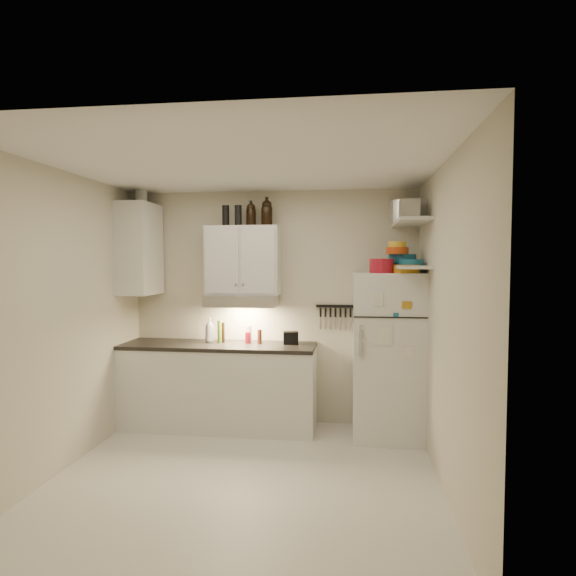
# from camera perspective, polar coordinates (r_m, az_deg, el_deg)

# --- Properties ---
(floor) EXTENTS (3.20, 3.00, 0.02)m
(floor) POSITION_cam_1_polar(r_m,az_deg,el_deg) (4.34, -5.19, -21.72)
(floor) COLOR silver
(floor) RESTS_ON ground
(ceiling) EXTENTS (3.20, 3.00, 0.02)m
(ceiling) POSITION_cam_1_polar(r_m,az_deg,el_deg) (4.01, -5.38, 14.59)
(ceiling) COLOR white
(ceiling) RESTS_ON ground
(back_wall) EXTENTS (3.20, 0.02, 2.60)m
(back_wall) POSITION_cam_1_polar(r_m,az_deg,el_deg) (5.44, -1.78, -2.26)
(back_wall) COLOR beige
(back_wall) RESTS_ON ground
(left_wall) EXTENTS (0.02, 3.00, 2.60)m
(left_wall) POSITION_cam_1_polar(r_m,az_deg,el_deg) (4.60, -25.30, -3.56)
(left_wall) COLOR beige
(left_wall) RESTS_ON ground
(right_wall) EXTENTS (0.02, 3.00, 2.60)m
(right_wall) POSITION_cam_1_polar(r_m,az_deg,el_deg) (3.94, 18.27, -4.48)
(right_wall) COLOR beige
(right_wall) RESTS_ON ground
(base_cabinet) EXTENTS (2.10, 0.60, 0.88)m
(base_cabinet) POSITION_cam_1_polar(r_m,az_deg,el_deg) (5.41, -8.19, -11.58)
(base_cabinet) COLOR silver
(base_cabinet) RESTS_ON floor
(countertop) EXTENTS (2.10, 0.62, 0.04)m
(countertop) POSITION_cam_1_polar(r_m,az_deg,el_deg) (5.31, -8.22, -6.78)
(countertop) COLOR black
(countertop) RESTS_ON base_cabinet
(upper_cabinet) EXTENTS (0.80, 0.33, 0.75)m
(upper_cabinet) POSITION_cam_1_polar(r_m,az_deg,el_deg) (5.30, -5.30, 3.27)
(upper_cabinet) COLOR silver
(upper_cabinet) RESTS_ON back_wall
(side_cabinet) EXTENTS (0.33, 0.55, 1.00)m
(side_cabinet) POSITION_cam_1_polar(r_m,az_deg,el_deg) (5.54, -17.19, 4.43)
(side_cabinet) COLOR silver
(side_cabinet) RESTS_ON left_wall
(range_hood) EXTENTS (0.76, 0.46, 0.12)m
(range_hood) POSITION_cam_1_polar(r_m,az_deg,el_deg) (5.26, -5.43, -1.48)
(range_hood) COLOR silver
(range_hood) RESTS_ON back_wall
(fridge) EXTENTS (0.70, 0.68, 1.70)m
(fridge) POSITION_cam_1_polar(r_m,az_deg,el_deg) (5.10, 11.70, -7.79)
(fridge) COLOR silver
(fridge) RESTS_ON floor
(shelf_hi) EXTENTS (0.30, 0.95, 0.03)m
(shelf_hi) POSITION_cam_1_polar(r_m,az_deg,el_deg) (4.91, 14.34, 7.57)
(shelf_hi) COLOR silver
(shelf_hi) RESTS_ON right_wall
(shelf_lo) EXTENTS (0.30, 0.95, 0.03)m
(shelf_lo) POSITION_cam_1_polar(r_m,az_deg,el_deg) (4.90, 14.27, 2.43)
(shelf_lo) COLOR silver
(shelf_lo) RESTS_ON right_wall
(knife_strip) EXTENTS (0.42, 0.02, 0.03)m
(knife_strip) POSITION_cam_1_polar(r_m,az_deg,el_deg) (5.35, 5.60, -2.15)
(knife_strip) COLOR black
(knife_strip) RESTS_ON back_wall
(dutch_oven) EXTENTS (0.29, 0.29, 0.14)m
(dutch_oven) POSITION_cam_1_polar(r_m,az_deg,el_deg) (4.85, 11.05, 2.59)
(dutch_oven) COLOR maroon
(dutch_oven) RESTS_ON fridge
(book_stack) EXTENTS (0.27, 0.30, 0.08)m
(book_stack) POSITION_cam_1_polar(r_m,az_deg,el_deg) (4.82, 13.59, 2.21)
(book_stack) COLOR #BB8017
(book_stack) RESTS_ON fridge
(spice_jar) EXTENTS (0.06, 0.06, 0.09)m
(spice_jar) POSITION_cam_1_polar(r_m,az_deg,el_deg) (4.93, 12.06, 2.29)
(spice_jar) COLOR silver
(spice_jar) RESTS_ON fridge
(stock_pot) EXTENTS (0.40, 0.40, 0.22)m
(stock_pot) POSITION_cam_1_polar(r_m,az_deg,el_deg) (5.16, 13.58, 8.77)
(stock_pot) COLOR silver
(stock_pot) RESTS_ON shelf_hi
(tin_a) EXTENTS (0.24, 0.22, 0.20)m
(tin_a) POSITION_cam_1_polar(r_m,az_deg,el_deg) (4.92, 14.93, 8.91)
(tin_a) COLOR #AAAAAD
(tin_a) RESTS_ON shelf_hi
(tin_b) EXTENTS (0.18, 0.18, 0.17)m
(tin_b) POSITION_cam_1_polar(r_m,az_deg,el_deg) (4.67, 14.19, 9.06)
(tin_b) COLOR #AAAAAD
(tin_b) RESTS_ON shelf_hi
(bowl_teal) EXTENTS (0.28, 0.28, 0.11)m
(bowl_teal) POSITION_cam_1_polar(r_m,az_deg,el_deg) (5.08, 13.37, 3.28)
(bowl_teal) COLOR #165D7E
(bowl_teal) RESTS_ON shelf_lo
(bowl_orange) EXTENTS (0.23, 0.23, 0.07)m
(bowl_orange) POSITION_cam_1_polar(r_m,az_deg,el_deg) (4.99, 12.81, 4.33)
(bowl_orange) COLOR #BD4011
(bowl_orange) RESTS_ON bowl_teal
(bowl_yellow) EXTENTS (0.18, 0.18, 0.06)m
(bowl_yellow) POSITION_cam_1_polar(r_m,az_deg,el_deg) (4.99, 12.82, 5.05)
(bowl_yellow) COLOR gold
(bowl_yellow) RESTS_ON bowl_orange
(plates) EXTENTS (0.30, 0.30, 0.06)m
(plates) POSITION_cam_1_polar(r_m,az_deg,el_deg) (4.86, 14.38, 2.95)
(plates) COLOR #165D7E
(plates) RESTS_ON shelf_lo
(growler_a) EXTENTS (0.14, 0.14, 0.26)m
(growler_a) POSITION_cam_1_polar(r_m,az_deg,el_deg) (5.31, -4.41, 8.70)
(growler_a) COLOR black
(growler_a) RESTS_ON upper_cabinet
(growler_b) EXTENTS (0.15, 0.15, 0.29)m
(growler_b) POSITION_cam_1_polar(r_m,az_deg,el_deg) (5.29, -2.52, 8.91)
(growler_b) COLOR black
(growler_b) RESTS_ON upper_cabinet
(thermos_a) EXTENTS (0.08, 0.08, 0.22)m
(thermos_a) POSITION_cam_1_polar(r_m,az_deg,el_deg) (5.26, -5.92, 8.55)
(thermos_a) COLOR black
(thermos_a) RESTS_ON upper_cabinet
(thermos_b) EXTENTS (0.09, 0.09, 0.22)m
(thermos_b) POSITION_cam_1_polar(r_m,az_deg,el_deg) (5.31, -7.39, 8.50)
(thermos_b) COLOR black
(thermos_b) RESTS_ON upper_cabinet
(side_jar) EXTENTS (0.17, 0.17, 0.17)m
(side_jar) POSITION_cam_1_polar(r_m,az_deg,el_deg) (5.63, -17.00, 10.40)
(side_jar) COLOR silver
(side_jar) RESTS_ON side_cabinet
(soap_bottle) EXTENTS (0.14, 0.14, 0.31)m
(soap_bottle) POSITION_cam_1_polar(r_m,az_deg,el_deg) (5.41, -9.27, -4.76)
(soap_bottle) COLOR silver
(soap_bottle) RESTS_ON countertop
(pepper_mill) EXTENTS (0.06, 0.06, 0.16)m
(pepper_mill) POSITION_cam_1_polar(r_m,az_deg,el_deg) (5.26, -3.39, -5.76)
(pepper_mill) COLOR #58261A
(pepper_mill) RESTS_ON countertop
(oil_bottle) EXTENTS (0.05, 0.05, 0.25)m
(oil_bottle) POSITION_cam_1_polar(r_m,az_deg,el_deg) (5.35, -8.11, -5.15)
(oil_bottle) COLOR #466C1B
(oil_bottle) RESTS_ON countertop
(vinegar_bottle) EXTENTS (0.05, 0.05, 0.22)m
(vinegar_bottle) POSITION_cam_1_polar(r_m,az_deg,el_deg) (5.37, -7.75, -5.24)
(vinegar_bottle) COLOR black
(vinegar_bottle) RESTS_ON countertop
(clear_bottle) EXTENTS (0.08, 0.08, 0.19)m
(clear_bottle) POSITION_cam_1_polar(r_m,az_deg,el_deg) (5.33, -4.68, -5.46)
(clear_bottle) COLOR silver
(clear_bottle) RESTS_ON countertop
(red_jar) EXTENTS (0.08, 0.08, 0.12)m
(red_jar) POSITION_cam_1_polar(r_m,az_deg,el_deg) (5.30, -4.78, -5.89)
(red_jar) COLOR maroon
(red_jar) RESTS_ON countertop
(caddy) EXTENTS (0.18, 0.14, 0.14)m
(caddy) POSITION_cam_1_polar(r_m,az_deg,el_deg) (5.23, 0.32, -5.92)
(caddy) COLOR black
(caddy) RESTS_ON countertop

